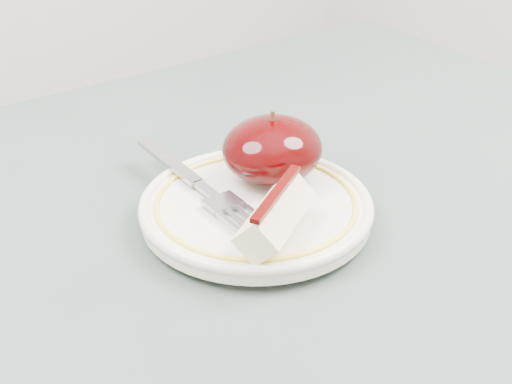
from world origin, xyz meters
TOP-DOWN VIEW (x-y plane):
  - table at (0.00, 0.00)m, footprint 0.90×0.90m
  - plate at (-0.00, 0.10)m, footprint 0.19×0.19m
  - apple_half at (0.03, 0.13)m, footprint 0.08×0.08m
  - apple_wedge at (-0.02, 0.05)m, footprint 0.09×0.07m
  - fork at (-0.03, 0.15)m, footprint 0.03×0.18m

SIDE VIEW (x-z plane):
  - table at x=0.00m, z-range 0.29..1.04m
  - plate at x=0.00m, z-range 0.75..0.77m
  - fork at x=-0.03m, z-range 0.77..0.77m
  - apple_wedge at x=-0.02m, z-range 0.77..0.81m
  - apple_half at x=0.03m, z-range 0.76..0.82m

